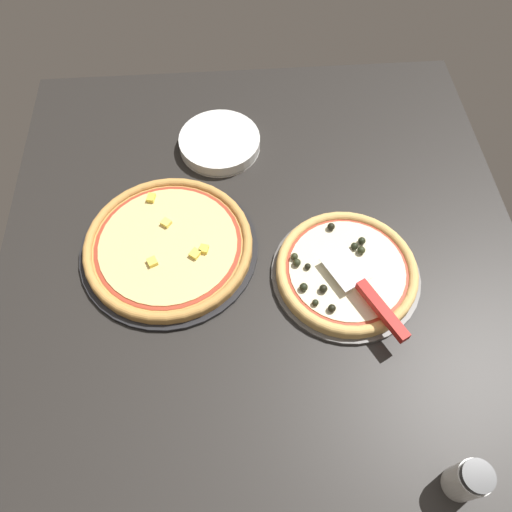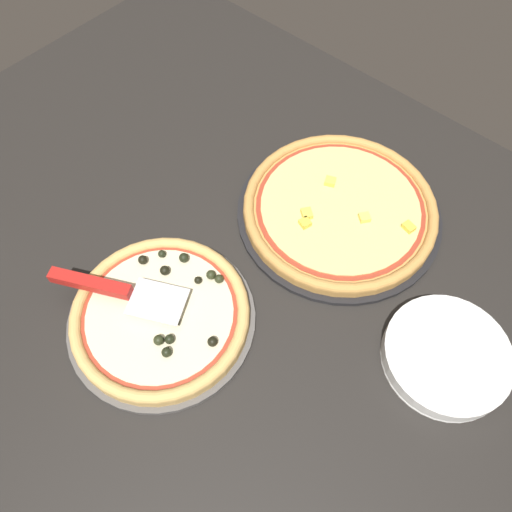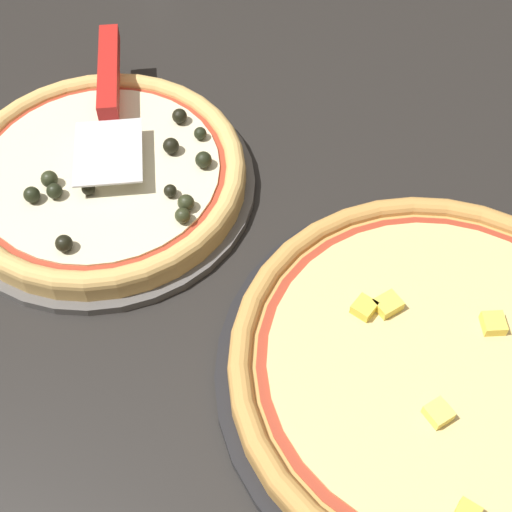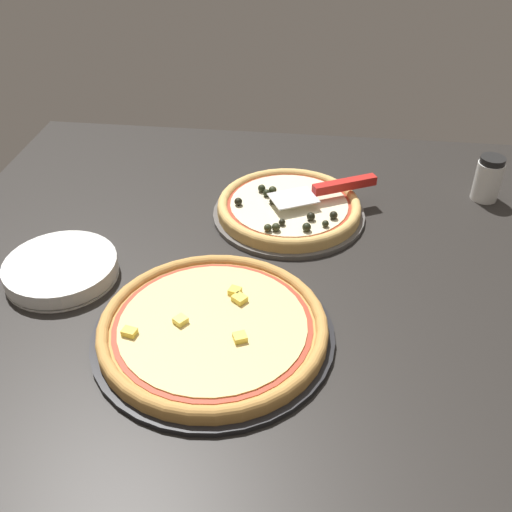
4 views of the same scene
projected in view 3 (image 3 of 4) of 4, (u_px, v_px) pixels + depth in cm
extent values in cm
cube|color=black|center=(269.00, 222.00, 78.03)|extent=(150.65, 120.42, 3.60)
cylinder|color=#565451|center=(105.00, 186.00, 78.10)|extent=(33.05, 33.05, 1.00)
cylinder|color=#DBAD60|center=(103.00, 177.00, 76.96)|extent=(31.07, 31.07, 1.84)
torus|color=#DBAD60|center=(101.00, 171.00, 76.22)|extent=(31.07, 31.07, 2.14)
cylinder|color=#A33823|center=(101.00, 170.00, 76.16)|extent=(27.00, 27.00, 0.15)
cylinder|color=beige|center=(101.00, 170.00, 76.06)|extent=(25.48, 25.48, 0.40)
sphere|color=black|center=(203.00, 160.00, 75.41)|extent=(1.79, 1.79, 1.79)
sphere|color=black|center=(170.00, 191.00, 73.06)|extent=(1.36, 1.36, 1.36)
sphere|color=#282D19|center=(183.00, 216.00, 70.94)|extent=(1.60, 1.60, 1.60)
sphere|color=black|center=(32.00, 195.00, 72.53)|extent=(1.69, 1.69, 1.69)
sphere|color=black|center=(200.00, 133.00, 78.06)|extent=(1.41, 1.41, 1.41)
sphere|color=#282D19|center=(186.00, 203.00, 71.87)|extent=(1.72, 1.72, 1.72)
sphere|color=black|center=(171.00, 146.00, 76.67)|extent=(1.76, 1.76, 1.76)
sphere|color=black|center=(54.00, 191.00, 72.87)|extent=(1.65, 1.65, 1.65)
sphere|color=black|center=(180.00, 116.00, 79.52)|extent=(1.69, 1.69, 1.69)
sphere|color=black|center=(88.00, 189.00, 73.22)|extent=(1.42, 1.42, 1.42)
sphere|color=#282D19|center=(49.00, 179.00, 73.77)|extent=(1.77, 1.77, 1.77)
sphere|color=black|center=(64.00, 243.00, 68.78)|extent=(1.71, 1.71, 1.71)
cylinder|color=black|center=(439.00, 374.00, 64.38)|extent=(40.73, 40.73, 1.00)
cylinder|color=#C68E47|center=(442.00, 368.00, 63.33)|extent=(38.28, 38.28, 1.62)
torus|color=#C68E47|center=(444.00, 363.00, 62.68)|extent=(38.28, 38.28, 2.08)
cylinder|color=#A33823|center=(445.00, 363.00, 62.62)|extent=(33.28, 33.28, 0.15)
cylinder|color=#E5C67A|center=(445.00, 362.00, 62.52)|extent=(31.39, 31.39, 0.40)
cube|color=#F4D64C|center=(493.00, 323.00, 64.04)|extent=(2.72, 2.66, 1.06)
cube|color=yellow|center=(364.00, 308.00, 65.05)|extent=(2.44, 2.38, 1.06)
cube|color=#F4D64C|center=(388.00, 304.00, 65.25)|extent=(3.01, 2.95, 1.06)
cube|color=#F9E05B|center=(438.00, 413.00, 58.88)|extent=(2.73, 2.75, 1.06)
cube|color=silver|center=(108.00, 152.00, 74.71)|extent=(11.60, 10.59, 0.24)
cube|color=red|center=(109.00, 71.00, 81.16)|extent=(14.12, 8.65, 2.00)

